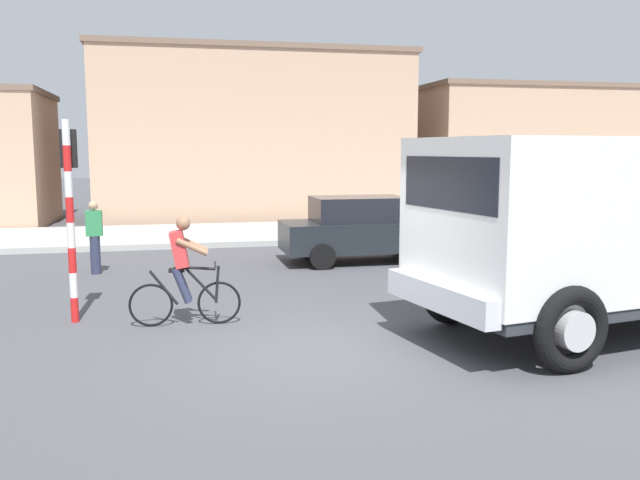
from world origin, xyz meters
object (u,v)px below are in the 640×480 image
(traffic_light_pole, at_px, (70,192))
(truck_foreground, at_px, (595,223))
(cyclist, at_px, (184,271))
(car_red_near, at_px, (362,229))
(pedestrian_near_kerb, at_px, (95,236))

(traffic_light_pole, bearing_deg, truck_foreground, -17.91)
(cyclist, relative_size, car_red_near, 0.43)
(car_red_near, height_order, pedestrian_near_kerb, pedestrian_near_kerb)
(cyclist, distance_m, traffic_light_pole, 2.19)
(cyclist, height_order, pedestrian_near_kerb, cyclist)
(truck_foreground, xyz_separation_m, pedestrian_near_kerb, (-7.74, 6.70, -0.82))
(traffic_light_pole, distance_m, car_red_near, 7.70)
(cyclist, xyz_separation_m, traffic_light_pole, (-1.71, 0.66, 1.20))
(truck_foreground, distance_m, car_red_near, 7.21)
(traffic_light_pole, height_order, car_red_near, traffic_light_pole)
(truck_foreground, relative_size, cyclist, 3.33)
(pedestrian_near_kerb, bearing_deg, truck_foreground, -40.88)
(traffic_light_pole, distance_m, pedestrian_near_kerb, 4.41)
(cyclist, xyz_separation_m, car_red_near, (4.39, 5.19, -0.05))
(truck_foreground, height_order, traffic_light_pole, traffic_light_pole)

